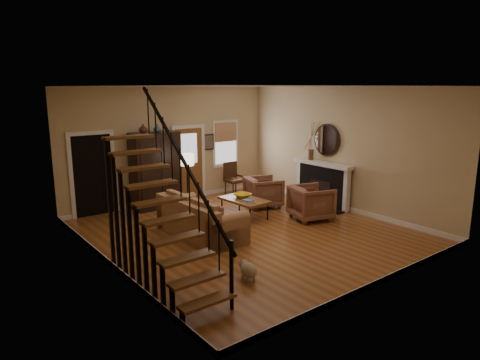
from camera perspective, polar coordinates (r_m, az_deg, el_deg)
room at (r=10.77m, az=-6.62°, el=2.71°), size 7.00×7.33×3.30m
staircase at (r=7.00m, az=-10.23°, el=-1.80°), size 0.94×2.80×3.20m
fireplace at (r=12.21m, az=11.03°, el=0.03°), size 0.33×1.95×2.30m
armoire at (r=11.92m, az=-11.20°, el=1.26°), size 1.30×0.60×2.10m
vase_a at (r=11.51m, az=-12.78°, el=6.72°), size 0.24×0.24×0.25m
vase_b at (r=11.69m, az=-10.99°, el=6.78°), size 0.20×0.20×0.21m
sofa at (r=9.62m, az=-5.24°, el=-5.04°), size 1.06×2.30×0.85m
coffee_table at (r=10.98m, az=0.58°, el=-3.77°), size 0.80×1.31×0.49m
bowl at (r=11.05m, az=0.31°, el=-2.07°), size 0.44×0.44×0.11m
books at (r=10.61m, az=1.08°, el=-2.81°), size 0.23×0.32×0.06m
armchair_left at (r=10.93m, az=9.47°, el=-2.99°), size 1.18×1.16×0.86m
armchair_right at (r=11.93m, az=3.17°, el=-1.62°), size 1.16×1.14×0.84m
floor_lamp at (r=11.33m, az=-7.01°, el=-0.49°), size 0.43×0.43×1.59m
side_chair at (r=13.17m, az=-0.75°, el=0.13°), size 0.54×0.54×1.02m
dog at (r=7.57m, az=1.15°, el=-12.08°), size 0.36×0.49×0.32m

